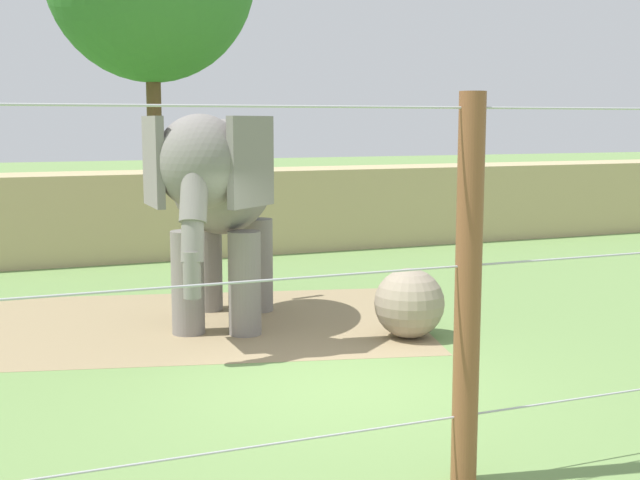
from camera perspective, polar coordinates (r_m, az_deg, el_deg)
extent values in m
plane|color=#6B8E4C|center=(10.22, 1.06, -9.73)|extent=(120.00, 120.00, 0.00)
cube|color=#937F5B|center=(13.30, -8.49, -5.59)|extent=(7.84, 6.17, 0.01)
cube|color=tan|center=(19.95, -10.68, 1.76)|extent=(36.00, 1.80, 1.97)
cylinder|color=gray|center=(12.38, -5.14, -2.94)|extent=(0.48, 0.48, 1.54)
cylinder|color=gray|center=(12.52, -8.97, -2.87)|extent=(0.48, 0.48, 1.54)
cylinder|color=gray|center=(13.91, -4.22, -1.71)|extent=(0.48, 0.48, 1.54)
cylinder|color=gray|center=(14.04, -7.64, -1.67)|extent=(0.48, 0.48, 1.54)
ellipsoid|color=gray|center=(13.02, -6.57, 4.31)|extent=(2.59, 3.24, 1.76)
ellipsoid|color=gray|center=(11.24, -8.13, 5.27)|extent=(1.55, 1.49, 1.27)
cube|color=gray|center=(11.24, -4.71, 5.32)|extent=(0.83, 0.72, 1.21)
cube|color=gray|center=(11.50, -11.26, 5.26)|extent=(0.11, 0.99, 1.21)
cylinder|color=gray|center=(10.81, -8.56, 2.75)|extent=(0.54, 0.63, 0.69)
cylinder|color=gray|center=(10.74, -8.65, 0.12)|extent=(0.42, 0.47, 0.64)
cylinder|color=gray|center=(10.73, -8.70, -2.34)|extent=(0.30, 0.30, 0.60)
cylinder|color=gray|center=(14.59, -5.52, 4.29)|extent=(0.24, 0.35, 0.88)
sphere|color=gray|center=(12.25, 6.08, -4.30)|extent=(1.02, 1.02, 1.02)
cylinder|color=brown|center=(7.20, 10.01, -3.57)|extent=(0.22, 0.22, 3.37)
cylinder|color=#B7B7BC|center=(7.51, 10.08, -11.62)|extent=(11.16, 0.02, 0.02)
cylinder|color=#B7B7BC|center=(7.18, 10.34, -1.70)|extent=(11.16, 0.02, 0.02)
cylinder|color=#B7B7BC|center=(7.08, 10.61, 8.82)|extent=(11.16, 0.02, 0.02)
cylinder|color=brown|center=(25.98, -11.14, 6.41)|extent=(0.44, 0.44, 4.89)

